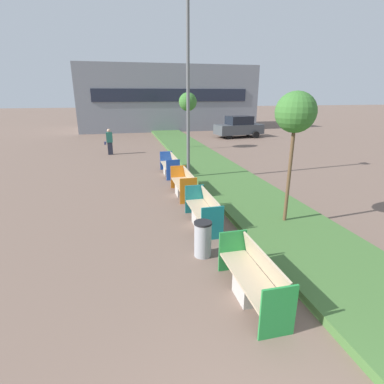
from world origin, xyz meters
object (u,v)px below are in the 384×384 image
Objects in this scene: bench_green_frame at (253,281)px; sapling_tree_near at (296,114)px; bench_orange_frame at (184,186)px; bench_blue_frame at (170,167)px; pedestrian_walking at (110,142)px; bench_teal_frame at (204,213)px; sapling_tree_far at (188,102)px; street_lamp_post at (188,82)px; litter_bin at (203,239)px; parked_car_distant at (239,127)px.

sapling_tree_near reaches higher than bench_green_frame.
bench_blue_frame is at bearing 89.97° from bench_orange_frame.
pedestrian_walking reaches higher than bench_blue_frame.
sapling_tree_far is at bearing 79.42° from bench_teal_frame.
bench_green_frame is at bearing -94.25° from street_lamp_post.
litter_bin is 13.79m from pedestrian_walking.
bench_green_frame is at bearing -89.99° from bench_orange_frame.
street_lamp_post is 15.04m from parked_car_distant.
bench_orange_frame is 0.94× the size of bench_blue_frame.
bench_green_frame is at bearing -118.90° from parked_car_distant.
bench_teal_frame is (-0.00, 3.48, -0.00)m from bench_green_frame.
bench_blue_frame is 7.60m from sapling_tree_near.
bench_orange_frame is 4.60m from litter_bin.
bench_blue_frame is 7.34m from sapling_tree_far.
litter_bin is 20.99m from parked_car_distant.
sapling_tree_far is (2.31, 6.37, 2.82)m from bench_blue_frame.
bench_blue_frame is (0.00, 3.19, 0.00)m from bench_orange_frame.
bench_blue_frame is 7.78m from litter_bin.
bench_teal_frame is at bearing -97.33° from street_lamp_post.
pedestrian_walking is at bearing 108.03° from bench_orange_frame.
sapling_tree_near is at bearing -70.82° from bench_blue_frame.
sapling_tree_far is 2.34× the size of pedestrian_walking.
sapling_tree_far reaches higher than pedestrian_walking.
pedestrian_walking is at bearing -160.92° from parked_car_distant.
litter_bin is at bearing 106.17° from bench_green_frame.
parked_car_distant is (8.09, 11.38, 0.54)m from bench_blue_frame.
bench_orange_frame is at bearing -90.03° from bench_blue_frame.
bench_green_frame is 0.54× the size of sapling_tree_far.
bench_teal_frame and bench_orange_frame have the same top height.
parked_car_distant is at bearing 26.81° from pedestrian_walking.
sapling_tree_near is at bearing -72.48° from street_lamp_post.
bench_blue_frame is at bearing -63.23° from pedestrian_walking.
litter_bin is (-0.51, -7.76, 0.07)m from bench_blue_frame.
bench_green_frame is at bearing -129.03° from sapling_tree_near.
sapling_tree_far reaches higher than bench_blue_frame.
bench_blue_frame is 13.97m from parked_car_distant.
street_lamp_post reaches higher than pedestrian_walking.
litter_bin is 4.12m from sapling_tree_near.
sapling_tree_near is at bearing 50.97° from bench_green_frame.
street_lamp_post is 4.64× the size of pedestrian_walking.
bench_orange_frame is 0.52× the size of sapling_tree_far.
parked_car_distant reaches higher than bench_green_frame.
street_lamp_post is 7.88m from sapling_tree_far.
pedestrian_walking is (-2.93, 11.83, 0.46)m from bench_teal_frame.
parked_car_distant reaches higher than pedestrian_walking.
bench_green_frame is 0.97× the size of bench_blue_frame.
parked_car_distant is at bearing 40.93° from sapling_tree_far.
sapling_tree_near is 13.73m from pedestrian_walking.
street_lamp_post reaches higher than sapling_tree_far.
bench_blue_frame is at bearing 115.90° from street_lamp_post.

